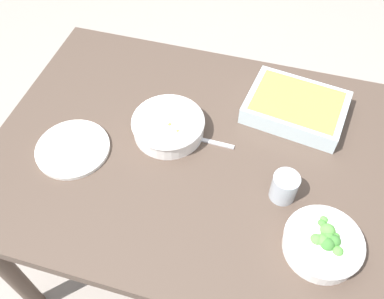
% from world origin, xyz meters
% --- Properties ---
extents(ground_plane, '(6.00, 6.00, 0.00)m').
position_xyz_m(ground_plane, '(0.00, 0.00, 0.00)').
color(ground_plane, '#9E9389').
extents(dining_table, '(1.20, 0.90, 0.74)m').
position_xyz_m(dining_table, '(0.00, 0.00, 0.65)').
color(dining_table, '#4C3D33').
rests_on(dining_table, ground_plane).
extents(stew_bowl, '(0.22, 0.22, 0.06)m').
position_xyz_m(stew_bowl, '(-0.09, 0.05, 0.77)').
color(stew_bowl, white).
rests_on(stew_bowl, dining_table).
extents(broccoli_bowl, '(0.20, 0.20, 0.07)m').
position_xyz_m(broccoli_bowl, '(0.40, -0.21, 0.77)').
color(broccoli_bowl, white).
rests_on(broccoli_bowl, dining_table).
extents(baking_dish, '(0.33, 0.26, 0.06)m').
position_xyz_m(baking_dish, '(0.27, 0.23, 0.77)').
color(baking_dish, silver).
rests_on(baking_dish, dining_table).
extents(drink_cup, '(0.07, 0.07, 0.08)m').
position_xyz_m(drink_cup, '(0.28, -0.08, 0.78)').
color(drink_cup, '#B2BCC6').
rests_on(drink_cup, dining_table).
extents(side_plate, '(0.22, 0.22, 0.01)m').
position_xyz_m(side_plate, '(-0.34, -0.10, 0.75)').
color(side_plate, white).
rests_on(side_plate, dining_table).
extents(spoon_by_stew, '(0.18, 0.03, 0.01)m').
position_xyz_m(spoon_by_stew, '(0.01, 0.04, 0.74)').
color(spoon_by_stew, silver).
rests_on(spoon_by_stew, dining_table).
extents(spoon_by_broccoli, '(0.08, 0.17, 0.01)m').
position_xyz_m(spoon_by_broccoli, '(0.41, -0.17, 0.74)').
color(spoon_by_broccoli, silver).
rests_on(spoon_by_broccoli, dining_table).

